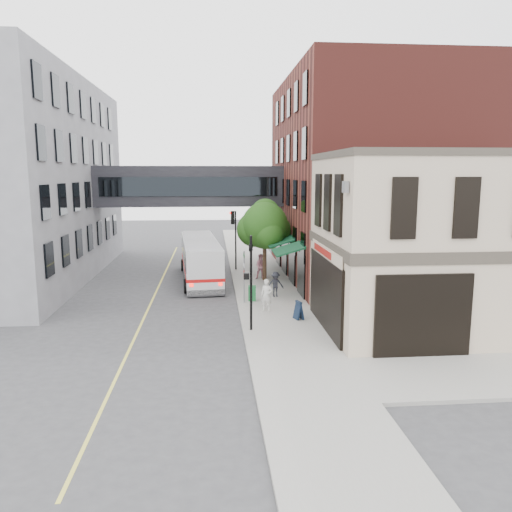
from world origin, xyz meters
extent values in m
plane|color=#38383A|center=(0.00, 0.00, 0.00)|extent=(120.00, 120.00, 0.00)
cube|color=gray|center=(2.00, 14.00, 0.07)|extent=(4.00, 60.00, 0.15)
cube|color=#BDAA90|center=(9.00, 2.00, 4.08)|extent=(10.00, 8.00, 8.15)
cube|color=#38332B|center=(9.00, 2.00, 4.15)|extent=(10.12, 8.12, 0.50)
cube|color=#38332B|center=(9.00, 2.00, 8.30)|extent=(10.12, 8.12, 0.30)
cube|color=black|center=(3.94, 2.00, 1.85)|extent=(0.14, 6.40, 3.40)
cube|color=black|center=(3.90, 2.00, 1.85)|extent=(0.04, 5.90, 3.00)
cube|color=maroon|center=(3.88, 2.60, 3.80)|extent=(0.03, 3.60, 0.32)
cube|color=#5A211C|center=(10.00, 15.00, 7.00)|extent=(12.00, 18.00, 14.00)
cube|color=#0B321A|center=(3.14, 13.75, 3.00)|extent=(1.80, 13.00, 0.40)
cube|color=black|center=(-3.00, 18.00, 6.50)|extent=(14.00, 3.00, 3.00)
cube|color=black|center=(-3.00, 16.45, 6.50)|extent=(13.00, 0.08, 1.40)
cube|color=black|center=(-3.00, 19.55, 6.50)|extent=(13.00, 0.08, 1.40)
cylinder|color=black|center=(0.40, 2.00, 2.40)|extent=(0.12, 0.12, 4.50)
cube|color=black|center=(0.18, 2.00, 2.75)|extent=(0.25, 0.22, 0.30)
imported|color=black|center=(0.40, 2.00, 4.25)|extent=(0.20, 0.16, 1.00)
cylinder|color=black|center=(0.40, 17.00, 2.40)|extent=(0.12, 0.12, 4.50)
cube|color=black|center=(0.18, 17.00, 2.75)|extent=(0.25, 0.22, 0.30)
cube|color=black|center=(0.18, 17.00, 4.15)|extent=(0.28, 0.28, 1.00)
sphere|color=#FF0C05|center=(0.02, 17.00, 4.50)|extent=(0.18, 0.18, 0.18)
cylinder|color=gray|center=(0.40, 7.00, 1.65)|extent=(0.08, 0.08, 3.00)
cube|color=white|center=(0.38, 7.00, 2.35)|extent=(0.03, 0.75, 0.22)
cube|color=#0C591E|center=(0.38, 7.00, 2.90)|extent=(0.03, 0.70, 0.18)
cube|color=#B20C0C|center=(0.38, 7.00, 1.85)|extent=(0.03, 0.30, 0.40)
cylinder|color=#382619|center=(2.20, 13.00, 1.55)|extent=(0.28, 0.28, 2.80)
sphere|color=#174312|center=(2.20, 13.00, 3.95)|extent=(3.20, 3.20, 3.20)
sphere|color=#174312|center=(3.00, 13.50, 3.55)|extent=(2.20, 2.20, 2.20)
sphere|color=#174312|center=(1.50, 13.30, 3.65)|extent=(2.40, 2.40, 2.40)
sphere|color=#174312|center=(2.30, 13.60, 4.75)|extent=(2.00, 2.00, 2.00)
cube|color=#D8CC4C|center=(-5.00, 10.00, 0.01)|extent=(0.12, 40.00, 0.01)
cube|color=silver|center=(-2.24, 14.14, 1.52)|extent=(3.17, 10.76, 2.67)
cube|color=black|center=(-2.24, 14.14, 1.98)|extent=(3.21, 10.58, 0.97)
cube|color=#B20C0C|center=(-2.24, 14.14, 1.06)|extent=(3.23, 10.78, 0.20)
cylinder|color=black|center=(-3.06, 10.19, 0.46)|extent=(0.35, 0.94, 0.92)
cylinder|color=black|center=(-0.77, 10.38, 0.46)|extent=(0.35, 0.94, 0.92)
cylinder|color=black|center=(-3.67, 17.54, 0.46)|extent=(0.35, 0.94, 0.92)
cylinder|color=black|center=(-1.38, 17.73, 0.46)|extent=(0.35, 0.94, 0.92)
imported|color=silver|center=(1.48, 5.17, 1.02)|extent=(0.73, 0.60, 1.73)
imported|color=pink|center=(2.00, 13.39, 1.03)|extent=(0.93, 0.77, 1.76)
imported|color=#22232A|center=(2.36, 8.26, 0.91)|extent=(1.02, 0.64, 1.51)
cube|color=#16602B|center=(0.88, 7.43, 0.59)|extent=(0.47, 0.43, 0.88)
cube|color=#111D33|center=(2.94, 3.49, 0.62)|extent=(0.49, 0.61, 0.95)
camera|label=1|loc=(-1.37, -20.69, 7.50)|focal=35.00mm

